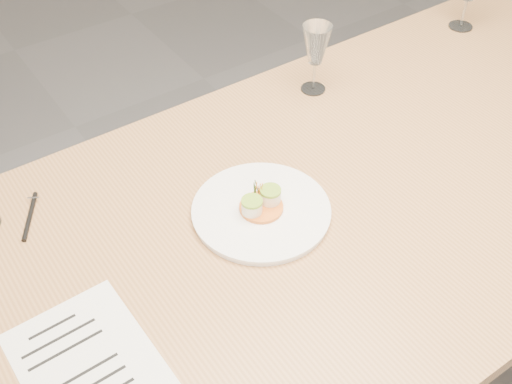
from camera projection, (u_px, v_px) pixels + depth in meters
dining_table at (293, 238)px, 1.44m from camera, size 2.40×1.00×0.75m
dinner_plate at (261, 210)px, 1.39m from camera, size 0.30×0.30×0.08m
recipe_sheet at (86, 361)px, 1.13m from camera, size 0.23×0.29×0.00m
ballpoint_pen at (30, 216)px, 1.39m from camera, size 0.08×0.13×0.01m
wine_glass_2 at (316, 46)px, 1.65m from camera, size 0.08×0.08×0.19m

